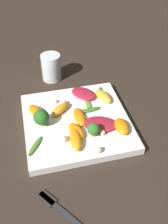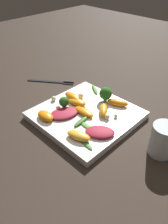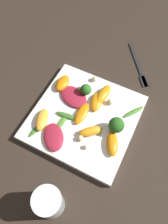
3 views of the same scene
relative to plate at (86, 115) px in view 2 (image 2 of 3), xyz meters
The scene contains 24 objects.
ground_plane 0.01m from the plate, ahead, with size 2.40×2.40×0.00m, color #2D231C.
plate is the anchor object (origin of this frame).
drinking_glass 0.23m from the plate, behind, with size 0.06×0.06×0.08m.
fork 0.25m from the plate, 17.75° to the right, with size 0.16×0.12×0.01m.
radicchio_leaf_0 0.07m from the plate, 54.63° to the left, with size 0.08×0.10×0.01m.
radicchio_leaf_1 0.10m from the plate, 155.43° to the left, with size 0.09×0.09×0.01m.
orange_segment_0 0.11m from the plate, 113.46° to the right, with size 0.07×0.05×0.02m.
orange_segment_1 0.02m from the plate, 114.79° to the left, with size 0.07×0.03×0.01m.
orange_segment_2 0.05m from the plate, 12.80° to the right, with size 0.07×0.05×0.02m.
orange_segment_3 0.06m from the plate, 136.29° to the right, with size 0.06×0.06×0.02m.
orange_segment_4 0.12m from the plate, 58.83° to the left, with size 0.06×0.03×0.02m.
orange_segment_5 0.08m from the plate, 13.29° to the right, with size 0.07×0.03×0.02m.
orange_segment_6 0.11m from the plate, 124.69° to the left, with size 0.07×0.05×0.02m.
broccoli_floret_0 0.08m from the plate, 23.71° to the left, with size 0.03×0.03×0.04m.
broccoli_floret_1 0.10m from the plate, 92.77° to the right, with size 0.04×0.04×0.05m.
arugula_sprig_0 0.07m from the plate, 136.63° to the left, with size 0.07×0.02×0.00m.
arugula_sprig_1 0.13m from the plate, 133.04° to the left, with size 0.06×0.02×0.00m.
arugula_sprig_2 0.05m from the plate, 118.68° to the left, with size 0.02×0.06×0.01m.
arugula_sprig_3 0.13m from the plate, 58.79° to the right, with size 0.06×0.05×0.01m.
macadamia_nut_0 0.07m from the plate, 162.65° to the right, with size 0.02×0.02×0.02m.
macadamia_nut_1 0.09m from the plate, 151.20° to the right, with size 0.01×0.01×0.01m.
macadamia_nut_2 0.09m from the plate, 36.40° to the left, with size 0.01×0.01×0.01m.
macadamia_nut_3 0.08m from the plate, 33.97° to the right, with size 0.02×0.02×0.02m.
macadamia_nut_4 0.12m from the plate, 12.76° to the left, with size 0.01×0.01×0.01m.
Camera 2 is at (-0.36, 0.38, 0.41)m, focal length 35.00 mm.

